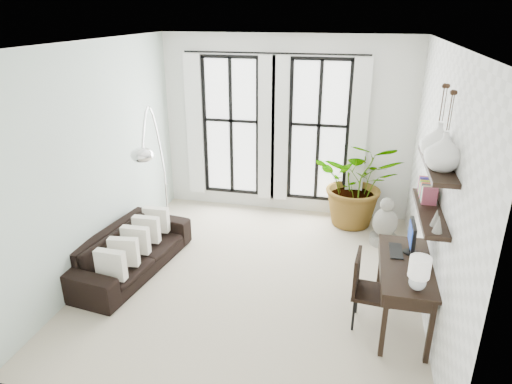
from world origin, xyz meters
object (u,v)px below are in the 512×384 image
(plant, at_px, (358,182))
(arc_lamp, at_px, (152,139))
(buddha, at_px, (385,225))
(desk, at_px, (406,271))
(desk_chair, at_px, (365,285))
(sofa, at_px, (131,251))

(plant, height_order, arc_lamp, arc_lamp)
(arc_lamp, height_order, buddha, arc_lamp)
(arc_lamp, bearing_deg, plant, 26.20)
(plant, relative_size, desk, 1.13)
(desk, xyz_separation_m, desk_chair, (-0.44, -0.05, -0.23))
(arc_lamp, distance_m, buddha, 3.90)
(sofa, relative_size, desk, 1.52)
(sofa, relative_size, arc_lamp, 0.93)
(sofa, distance_m, desk_chair, 3.35)
(desk, bearing_deg, desk_chair, -173.15)
(arc_lamp, bearing_deg, desk_chair, -22.13)
(desk, xyz_separation_m, arc_lamp, (-3.64, 1.25, 1.02))
(desk_chair, bearing_deg, desk, 12.46)
(desk, relative_size, desk_chair, 1.50)
(desk_chair, height_order, buddha, desk_chair)
(plant, xyz_separation_m, arc_lamp, (-3.04, -1.50, 0.99))
(sofa, xyz_separation_m, buddha, (3.62, 1.66, 0.02))
(desk_chair, xyz_separation_m, buddha, (0.32, 2.16, -0.20))
(plant, xyz_separation_m, buddha, (0.48, -0.64, -0.46))
(plant, xyz_separation_m, desk, (0.60, -2.75, -0.03))
(sofa, bearing_deg, arc_lamp, 0.60)
(plant, bearing_deg, arc_lamp, -153.80)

